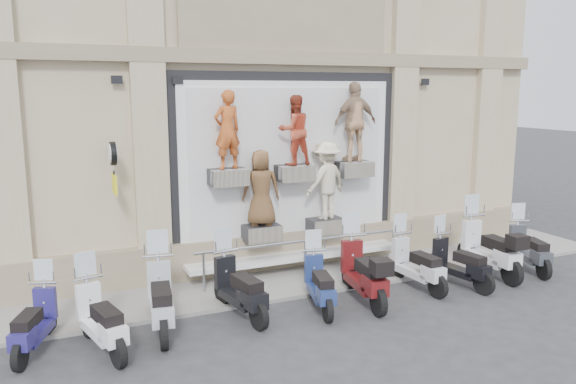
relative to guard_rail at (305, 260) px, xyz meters
name	(u,v)px	position (x,y,z in m)	size (l,w,h in m)	color
ground	(351,312)	(0.00, -2.00, -0.47)	(90.00, 90.00, 0.00)	#2E2E30
sidewalk	(303,277)	(0.00, 0.10, -0.43)	(16.00, 2.20, 0.08)	gray
building	(230,24)	(0.00, 5.00, 5.54)	(14.00, 8.60, 12.00)	#C5AF90
shop_vitrine	(297,168)	(0.14, 0.74, 1.94)	(5.60, 0.99, 4.30)	black
guard_rail	(305,260)	(0.00, 0.00, 0.00)	(5.06, 0.10, 0.93)	#9EA0A5
clock_sign_bracket	(113,161)	(-3.90, 0.47, 2.34)	(0.10, 0.80, 1.02)	black
scooter_a	(33,311)	(-5.46, -1.36, 0.23)	(0.50, 1.70, 1.38)	navy
scooter_b	(100,307)	(-4.48, -1.77, 0.29)	(0.54, 1.87, 1.52)	white
scooter_c	(160,285)	(-3.44, -1.37, 0.36)	(0.59, 2.04, 1.66)	#9FA6AC
scooter_d	(239,276)	(-1.99, -1.34, 0.32)	(0.56, 1.92, 1.56)	black
scooter_e	(320,273)	(-0.47, -1.61, 0.25)	(0.51, 1.75, 1.43)	navy
scooter_f	(363,261)	(0.49, -1.62, 0.38)	(0.61, 2.07, 1.69)	#500D0F
scooter_g	(417,254)	(1.93, -1.41, 0.28)	(0.54, 1.84, 1.50)	#BABCC2
scooter_h	(460,253)	(2.85, -1.67, 0.26)	(0.52, 1.79, 1.45)	black
scooter_i	(490,238)	(3.95, -1.37, 0.41)	(0.63, 2.15, 1.74)	silver
scooter_j	(530,239)	(5.05, -1.49, 0.28)	(0.53, 1.82, 1.48)	#2E3238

